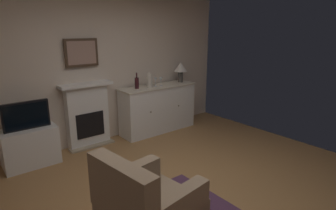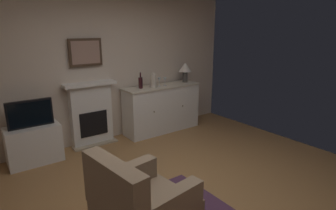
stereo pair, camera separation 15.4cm
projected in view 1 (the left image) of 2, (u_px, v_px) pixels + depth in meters
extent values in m
cube|color=#9E7042|center=(192.00, 200.00, 3.37)|extent=(5.37, 4.82, 0.10)
cube|color=beige|center=(98.00, 59.00, 4.76)|extent=(5.37, 0.06, 2.90)
cube|color=white|center=(88.00, 116.00, 4.73)|extent=(0.70, 0.18, 1.05)
cube|color=tan|center=(92.00, 145.00, 4.79)|extent=(0.77, 0.20, 0.03)
cube|color=black|center=(90.00, 125.00, 4.69)|extent=(0.48, 0.02, 0.42)
cube|color=white|center=(86.00, 84.00, 4.56)|extent=(0.87, 0.27, 0.05)
cube|color=#473323|center=(81.00, 53.00, 4.48)|extent=(0.55, 0.03, 0.45)
cube|color=#9E7A6B|center=(82.00, 53.00, 4.46)|extent=(0.47, 0.01, 0.37)
cube|color=white|center=(158.00, 109.00, 5.43)|extent=(1.52, 0.45, 0.88)
cube|color=beige|center=(158.00, 86.00, 5.31)|extent=(1.55, 0.48, 0.03)
sphere|color=brown|center=(151.00, 112.00, 5.04)|extent=(0.02, 0.02, 0.02)
sphere|color=brown|center=(179.00, 106.00, 5.44)|extent=(0.02, 0.02, 0.02)
cylinder|color=#4C4742|center=(180.00, 77.00, 5.63)|extent=(0.10, 0.10, 0.22)
cone|color=silver|center=(181.00, 67.00, 5.57)|extent=(0.26, 0.26, 0.18)
cylinder|color=#331419|center=(137.00, 83.00, 5.02)|extent=(0.08, 0.08, 0.20)
cylinder|color=#331419|center=(137.00, 75.00, 4.98)|extent=(0.03, 0.03, 0.09)
cylinder|color=silver|center=(155.00, 86.00, 5.24)|extent=(0.06, 0.06, 0.00)
cylinder|color=silver|center=(155.00, 84.00, 5.23)|extent=(0.01, 0.01, 0.09)
cone|color=silver|center=(155.00, 80.00, 5.21)|extent=(0.07, 0.07, 0.07)
cylinder|color=silver|center=(161.00, 86.00, 5.29)|extent=(0.06, 0.06, 0.00)
cylinder|color=silver|center=(161.00, 83.00, 5.27)|extent=(0.01, 0.01, 0.09)
cone|color=silver|center=(161.00, 79.00, 5.25)|extent=(0.07, 0.07, 0.07)
cylinder|color=beige|center=(149.00, 81.00, 5.10)|extent=(0.11, 0.11, 0.24)
sphere|color=beige|center=(149.00, 75.00, 5.07)|extent=(0.08, 0.08, 0.08)
cube|color=white|center=(30.00, 147.00, 4.07)|extent=(0.75, 0.42, 0.57)
cube|color=black|center=(26.00, 115.00, 3.93)|extent=(0.62, 0.06, 0.40)
cube|color=black|center=(27.00, 116.00, 3.90)|extent=(0.57, 0.01, 0.35)
cube|color=#8C7259|center=(122.00, 191.00, 2.28)|extent=(0.25, 0.77, 0.50)
cube|color=#8C7259|center=(177.00, 205.00, 2.33)|extent=(0.73, 0.23, 0.22)
cube|color=#8C7259|center=(130.00, 177.00, 2.76)|extent=(0.73, 0.23, 0.22)
cylinder|color=#473323|center=(155.00, 204.00, 3.13)|extent=(0.05, 0.05, 0.10)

